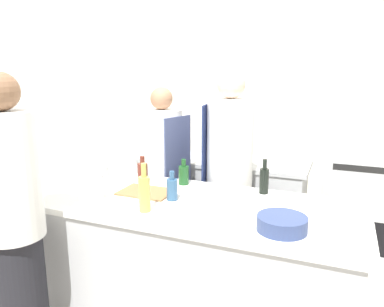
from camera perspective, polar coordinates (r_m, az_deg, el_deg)
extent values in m
cube|color=silver|center=(4.49, 8.66, 7.71)|extent=(8.00, 0.06, 2.80)
cube|color=#B7BABC|center=(2.80, -2.81, -16.15)|extent=(2.42, 0.89, 0.87)
cube|color=white|center=(2.61, -2.92, -7.38)|extent=(2.52, 0.93, 0.04)
cube|color=#B7BABC|center=(3.88, 4.44, -7.66)|extent=(1.62, 0.57, 0.87)
cube|color=#B7BABC|center=(3.74, 4.56, -1.13)|extent=(1.69, 0.60, 0.04)
cube|color=#B7BABC|center=(4.16, 26.06, -6.94)|extent=(0.97, 0.74, 0.95)
cube|color=black|center=(3.90, 26.07, -11.63)|extent=(0.77, 0.01, 0.33)
cube|color=black|center=(3.69, 27.05, -2.37)|extent=(0.82, 0.01, 0.06)
cylinder|color=black|center=(2.69, -24.40, -19.29)|extent=(0.30, 0.30, 0.82)
cylinder|color=silver|center=(2.39, -26.12, -3.11)|extent=(0.35, 0.35, 0.74)
cylinder|color=black|center=(3.57, -4.32, -10.53)|extent=(0.30, 0.30, 0.75)
cylinder|color=white|center=(3.35, -4.53, 0.82)|extent=(0.35, 0.35, 0.69)
cube|color=#4C567F|center=(3.25, -2.16, -1.28)|extent=(0.11, 0.33, 0.79)
sphere|color=#9E7051|center=(3.29, -4.67, 8.36)|extent=(0.20, 0.20, 0.20)
cylinder|color=black|center=(3.35, 5.49, -11.58)|extent=(0.33, 0.33, 0.82)
cylinder|color=white|center=(3.11, 5.79, 1.53)|extent=(0.38, 0.38, 0.73)
cube|color=#19234C|center=(3.17, 2.23, -0.12)|extent=(0.06, 0.36, 0.85)
sphere|color=beige|center=(3.05, 6.00, 10.40)|extent=(0.23, 0.23, 0.23)
cylinder|color=#5B2319|center=(2.97, -7.52, -2.97)|extent=(0.08, 0.08, 0.15)
cylinder|color=#5B2319|center=(2.94, -7.58, -0.96)|extent=(0.04, 0.04, 0.06)
cylinder|color=#2D5175|center=(2.57, -3.03, -5.51)|extent=(0.08, 0.08, 0.15)
cylinder|color=#2D5175|center=(2.54, -3.06, -3.32)|extent=(0.03, 0.03, 0.06)
cylinder|color=#19471E|center=(2.91, -1.27, -3.33)|extent=(0.08, 0.08, 0.14)
cylinder|color=#19471E|center=(2.88, -1.28, -1.41)|extent=(0.04, 0.04, 0.06)
cylinder|color=silver|center=(2.65, -14.04, -5.00)|extent=(0.06, 0.06, 0.18)
cylinder|color=silver|center=(2.61, -14.18, -2.45)|extent=(0.03, 0.03, 0.07)
cylinder|color=black|center=(2.74, 10.93, -4.15)|extent=(0.07, 0.07, 0.18)
cylinder|color=black|center=(2.71, 11.04, -1.59)|extent=(0.03, 0.03, 0.07)
cylinder|color=#B2A84C|center=(2.37, -7.26, -6.18)|extent=(0.07, 0.07, 0.23)
cylinder|color=#B2A84C|center=(2.32, -7.36, -2.53)|extent=(0.03, 0.03, 0.09)
cylinder|color=#B7BABC|center=(3.27, -14.74, -2.45)|extent=(0.24, 0.24, 0.09)
cylinder|color=white|center=(2.55, 6.93, -6.75)|extent=(0.20, 0.20, 0.06)
cylinder|color=navy|center=(2.16, 13.55, -10.34)|extent=(0.28, 0.28, 0.08)
cylinder|color=white|center=(2.28, 7.75, -8.62)|extent=(0.08, 0.08, 0.10)
cube|color=olive|center=(2.75, -7.00, -5.83)|extent=(0.38, 0.27, 0.01)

